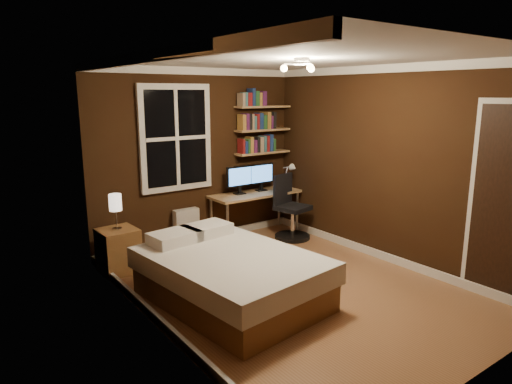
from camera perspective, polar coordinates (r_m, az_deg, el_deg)
floor at (r=5.28m, az=4.44°, el=-11.86°), size 4.20×4.20×0.00m
wall_back at (r=6.62m, az=-7.31°, el=4.31°), size 3.20×0.04×2.50m
wall_left at (r=4.07m, az=-12.67°, el=-0.93°), size 0.04×4.20×2.50m
wall_right at (r=6.06m, az=16.23°, el=3.19°), size 0.04×4.20×2.50m
ceiling at (r=4.83m, az=4.95°, el=16.30°), size 3.20×4.20×0.02m
window at (r=6.39m, az=-9.99°, el=6.65°), size 1.06×0.06×1.46m
door at (r=5.31m, az=29.30°, el=-1.63°), size 0.03×0.82×2.05m
ceiling_fixture at (r=4.75m, az=5.74°, el=15.14°), size 0.44×0.44×0.18m
bookshelf_lower at (r=7.10m, az=0.84°, el=4.95°), size 0.92×0.22×0.03m
books_row_lower at (r=7.08m, az=0.84°, el=5.99°), size 0.66×0.16×0.23m
bookshelf_middle at (r=7.06m, az=0.85°, el=7.77°), size 0.92×0.22×0.03m
books_row_middle at (r=7.05m, az=0.85°, el=8.82°), size 0.66×0.16×0.23m
bookshelf_upper at (r=7.04m, az=0.86°, el=10.61°), size 0.92×0.22×0.03m
books_row_upper at (r=7.04m, az=0.86°, el=11.66°), size 0.42×0.16×0.23m
bed at (r=4.88m, az=-3.28°, el=-10.41°), size 1.58×2.05×0.65m
nightstand at (r=5.86m, az=-16.81°, el=-7.02°), size 0.45×0.45×0.54m
bedside_lamp at (r=5.72m, az=-17.12°, el=-2.39°), size 0.15×0.15×0.44m
radiator at (r=6.61m, az=-8.68°, el=-4.42°), size 0.36×0.13×0.54m
desk at (r=6.93m, az=-0.08°, el=-0.59°), size 1.42×0.53×0.67m
monitor_left at (r=6.79m, az=-2.07°, el=1.49°), size 0.44×0.12×0.42m
monitor_right at (r=7.02m, az=0.66°, el=1.86°), size 0.44×0.12×0.42m
desk_lamp at (r=7.12m, az=4.08°, el=2.04°), size 0.14×0.32×0.44m
office_chair at (r=6.89m, az=4.29°, el=-2.83°), size 0.53×0.53×0.96m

